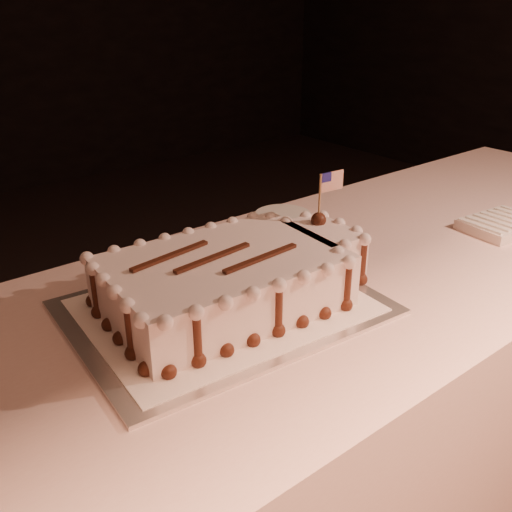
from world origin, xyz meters
TOP-DOWN VIEW (x-y plane):
  - banquet_table at (0.00, 0.60)m, footprint 2.40×0.80m
  - cake_board at (-0.36, 0.61)m, footprint 0.61×0.48m
  - doily at (-0.36, 0.61)m, footprint 0.55×0.43m
  - sheet_cake at (-0.33, 0.61)m, footprint 0.56×0.35m
  - napkin_stack at (0.44, 0.49)m, footprint 0.21×0.16m
  - side_plate at (0.05, 0.91)m, footprint 0.16×0.16m

SIDE VIEW (x-z plane):
  - banquet_table at x=0.00m, z-range 0.00..0.75m
  - cake_board at x=-0.36m, z-range 0.75..0.76m
  - side_plate at x=0.05m, z-range 0.75..0.76m
  - doily at x=-0.36m, z-range 0.76..0.76m
  - napkin_stack at x=0.44m, z-range 0.75..0.78m
  - sheet_cake at x=-0.33m, z-range 0.70..0.92m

